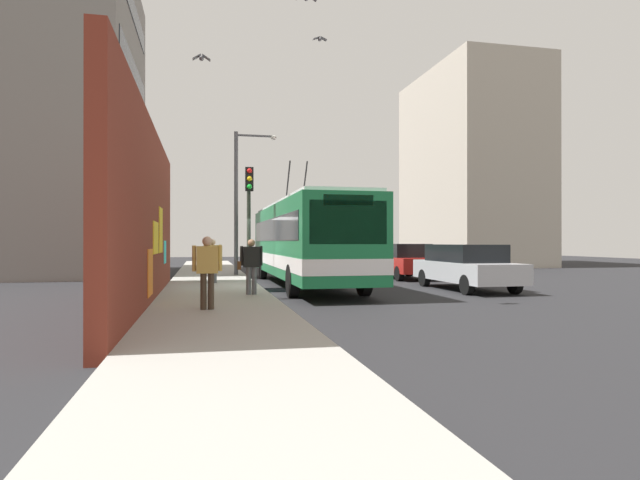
{
  "coord_description": "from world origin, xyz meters",
  "views": [
    {
      "loc": [
        -18.49,
        1.95,
        1.68
      ],
      "look_at": [
        1.36,
        -2.48,
        1.74
      ],
      "focal_mm": 29.51,
      "sensor_mm": 36.0,
      "label": 1
    }
  ],
  "objects_px": {
    "city_bus": "(304,240)",
    "traffic_light": "(249,205)",
    "pedestrian_at_curb": "(251,262)",
    "street_lamp": "(241,192)",
    "pedestrian_near_wall": "(207,267)",
    "parked_car_silver": "(466,266)",
    "parked_car_red": "(404,260)",
    "pedestrian_midblock": "(213,257)"
  },
  "relations": [
    {
      "from": "parked_car_silver",
      "to": "street_lamp",
      "type": "distance_m",
      "value": 11.09
    },
    {
      "from": "pedestrian_near_wall",
      "to": "traffic_light",
      "type": "xyz_separation_m",
      "value": [
        6.64,
        -1.5,
        1.85
      ]
    },
    {
      "from": "parked_car_silver",
      "to": "parked_car_red",
      "type": "height_order",
      "value": "same"
    },
    {
      "from": "pedestrian_midblock",
      "to": "street_lamp",
      "type": "height_order",
      "value": "street_lamp"
    },
    {
      "from": "pedestrian_midblock",
      "to": "pedestrian_near_wall",
      "type": "bearing_deg",
      "value": 178.12
    },
    {
      "from": "pedestrian_midblock",
      "to": "parked_car_red",
      "type": "bearing_deg",
      "value": -73.41
    },
    {
      "from": "city_bus",
      "to": "street_lamp",
      "type": "distance_m",
      "value": 5.86
    },
    {
      "from": "city_bus",
      "to": "parked_car_silver",
      "type": "distance_m",
      "value": 5.96
    },
    {
      "from": "parked_car_silver",
      "to": "street_lamp",
      "type": "height_order",
      "value": "street_lamp"
    },
    {
      "from": "traffic_light",
      "to": "street_lamp",
      "type": "bearing_deg",
      "value": -1.24
    },
    {
      "from": "city_bus",
      "to": "pedestrian_near_wall",
      "type": "xyz_separation_m",
      "value": [
        -7.42,
        3.65,
        -0.64
      ]
    },
    {
      "from": "pedestrian_at_curb",
      "to": "traffic_light",
      "type": "distance_m",
      "value": 3.96
    },
    {
      "from": "parked_car_red",
      "to": "street_lamp",
      "type": "relative_size",
      "value": 0.67
    },
    {
      "from": "city_bus",
      "to": "pedestrian_midblock",
      "type": "height_order",
      "value": "city_bus"
    },
    {
      "from": "parked_car_silver",
      "to": "parked_car_red",
      "type": "bearing_deg",
      "value": -0.0
    },
    {
      "from": "pedestrian_at_curb",
      "to": "parked_car_red",
      "type": "bearing_deg",
      "value": -46.35
    },
    {
      "from": "parked_car_red",
      "to": "pedestrian_near_wall",
      "type": "bearing_deg",
      "value": 139.59
    },
    {
      "from": "pedestrian_midblock",
      "to": "pedestrian_at_curb",
      "type": "relative_size",
      "value": 1.01
    },
    {
      "from": "city_bus",
      "to": "pedestrian_midblock",
      "type": "bearing_deg",
      "value": 82.97
    },
    {
      "from": "parked_car_red",
      "to": "pedestrian_near_wall",
      "type": "distance_m",
      "value": 13.66
    },
    {
      "from": "pedestrian_near_wall",
      "to": "pedestrian_at_curb",
      "type": "xyz_separation_m",
      "value": [
        3.16,
        -1.26,
        -0.04
      ]
    },
    {
      "from": "parked_car_silver",
      "to": "parked_car_red",
      "type": "xyz_separation_m",
      "value": [
        5.75,
        -0.0,
        -0.0
      ]
    },
    {
      "from": "pedestrian_at_curb",
      "to": "street_lamp",
      "type": "height_order",
      "value": "street_lamp"
    },
    {
      "from": "traffic_light",
      "to": "street_lamp",
      "type": "xyz_separation_m",
      "value": [
        5.81,
        -0.13,
        1.01
      ]
    },
    {
      "from": "parked_car_silver",
      "to": "traffic_light",
      "type": "bearing_deg",
      "value": 74.85
    },
    {
      "from": "parked_car_silver",
      "to": "pedestrian_near_wall",
      "type": "bearing_deg",
      "value": 117.69
    },
    {
      "from": "traffic_light",
      "to": "parked_car_red",
      "type": "bearing_deg",
      "value": -62.9
    },
    {
      "from": "parked_car_red",
      "to": "pedestrian_at_curb",
      "type": "xyz_separation_m",
      "value": [
        -7.24,
        7.59,
        0.25
      ]
    },
    {
      "from": "pedestrian_at_curb",
      "to": "traffic_light",
      "type": "bearing_deg",
      "value": -3.92
    },
    {
      "from": "city_bus",
      "to": "parked_car_silver",
      "type": "xyz_separation_m",
      "value": [
        -2.77,
        -5.2,
        -0.92
      ]
    },
    {
      "from": "pedestrian_midblock",
      "to": "pedestrian_at_curb",
      "type": "xyz_separation_m",
      "value": [
        -4.68,
        -1.01,
        -0.02
      ]
    },
    {
      "from": "pedestrian_midblock",
      "to": "traffic_light",
      "type": "xyz_separation_m",
      "value": [
        -1.2,
        -1.25,
        1.87
      ]
    },
    {
      "from": "city_bus",
      "to": "parked_car_red",
      "type": "height_order",
      "value": "city_bus"
    },
    {
      "from": "city_bus",
      "to": "pedestrian_near_wall",
      "type": "height_order",
      "value": "city_bus"
    },
    {
      "from": "parked_car_silver",
      "to": "pedestrian_midblock",
      "type": "height_order",
      "value": "pedestrian_midblock"
    },
    {
      "from": "pedestrian_at_curb",
      "to": "traffic_light",
      "type": "xyz_separation_m",
      "value": [
        3.48,
        -0.24,
        1.89
      ]
    },
    {
      "from": "city_bus",
      "to": "traffic_light",
      "type": "height_order",
      "value": "city_bus"
    },
    {
      "from": "city_bus",
      "to": "parked_car_red",
      "type": "relative_size",
      "value": 2.81
    },
    {
      "from": "parked_car_silver",
      "to": "parked_car_red",
      "type": "relative_size",
      "value": 1.11
    },
    {
      "from": "pedestrian_at_curb",
      "to": "street_lamp",
      "type": "relative_size",
      "value": 0.24
    },
    {
      "from": "parked_car_silver",
      "to": "pedestrian_near_wall",
      "type": "distance_m",
      "value": 10.0
    },
    {
      "from": "city_bus",
      "to": "pedestrian_midblock",
      "type": "distance_m",
      "value": 3.49
    }
  ]
}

